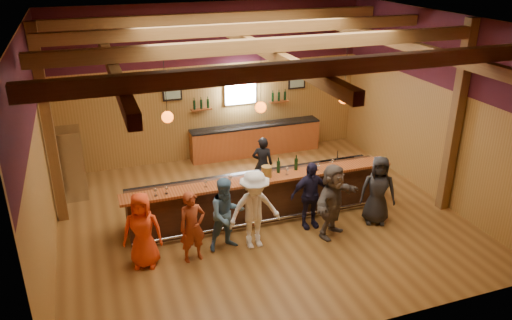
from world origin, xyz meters
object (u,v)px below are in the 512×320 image
(customer_navy, at_px, (310,195))
(bottle_a, at_px, (278,167))
(customer_dark, at_px, (378,190))
(bartender, at_px, (262,164))
(customer_denim, at_px, (227,214))
(customer_orange, at_px, (143,230))
(ice_bucket, at_px, (267,172))
(customer_white, at_px, (254,210))
(bar_counter, at_px, (259,195))
(stainless_fridge, at_px, (69,164))
(back_bar_cabinet, at_px, (256,139))
(customer_redvest, at_px, (192,227))
(customer_brown, at_px, (332,201))

(customer_navy, height_order, bottle_a, customer_navy)
(customer_dark, bearing_deg, bartender, 153.56)
(customer_dark, bearing_deg, customer_denim, -156.02)
(bartender, relative_size, bottle_a, 3.93)
(customer_orange, relative_size, ice_bucket, 6.22)
(customer_orange, relative_size, customer_white, 0.91)
(bar_counter, bearing_deg, customer_dark, -26.52)
(customer_denim, height_order, customer_white, customer_white)
(bar_counter, height_order, stainless_fridge, stainless_fridge)
(stainless_fridge, relative_size, customer_navy, 1.15)
(customer_orange, bearing_deg, ice_bucket, 32.59)
(back_bar_cabinet, xyz_separation_m, customer_orange, (-4.00, -4.71, 0.31))
(bartender, bearing_deg, customer_orange, 54.34)
(customer_redvest, relative_size, customer_white, 0.87)
(back_bar_cabinet, bearing_deg, bottle_a, -101.67)
(customer_white, xyz_separation_m, customer_navy, (1.43, 0.36, -0.08))
(customer_redvest, height_order, customer_dark, customer_dark)
(bar_counter, distance_m, customer_orange, 3.05)
(customer_denim, bearing_deg, ice_bucket, 28.10)
(customer_orange, bearing_deg, stainless_fridge, 126.20)
(customer_redvest, xyz_separation_m, customer_brown, (3.05, -0.08, 0.09))
(bar_counter, relative_size, customer_orange, 4.00)
(customer_redvest, xyz_separation_m, customer_navy, (2.75, 0.41, 0.03))
(customer_denim, height_order, bartender, customer_denim)
(bar_counter, relative_size, bottle_a, 16.96)
(bar_counter, height_order, ice_bucket, ice_bucket)
(back_bar_cabinet, relative_size, bartender, 2.74)
(customer_brown, xyz_separation_m, bartender, (-0.66, 2.57, -0.11))
(customer_denim, relative_size, customer_brown, 0.95)
(bar_counter, bearing_deg, customer_redvest, -145.43)
(ice_bucket, bearing_deg, customer_brown, -43.66)
(bar_counter, height_order, bartender, bartender)
(customer_navy, bearing_deg, customer_orange, -177.06)
(stainless_fridge, xyz_separation_m, ice_bucket, (4.19, -2.75, 0.34))
(customer_denim, xyz_separation_m, customer_white, (0.56, -0.13, 0.07))
(customer_navy, bearing_deg, customer_redvest, -172.77)
(customer_brown, height_order, ice_bucket, customer_brown)
(customer_dark, bearing_deg, back_bar_cabinet, 130.09)
(customer_denim, xyz_separation_m, customer_navy, (1.99, 0.23, -0.02))
(customer_dark, distance_m, bartender, 3.06)
(customer_white, bearing_deg, stainless_fridge, 132.55)
(customer_orange, height_order, ice_bucket, customer_orange)
(customer_orange, bearing_deg, customer_navy, 20.46)
(customer_redvest, bearing_deg, ice_bucket, 17.36)
(back_bar_cabinet, height_order, stainless_fridge, stainless_fridge)
(bar_counter, height_order, customer_orange, customer_orange)
(back_bar_cabinet, distance_m, bottle_a, 3.90)
(back_bar_cabinet, bearing_deg, customer_redvest, -122.11)
(customer_orange, bearing_deg, back_bar_cabinet, 66.00)
(customer_brown, height_order, bartender, customer_brown)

